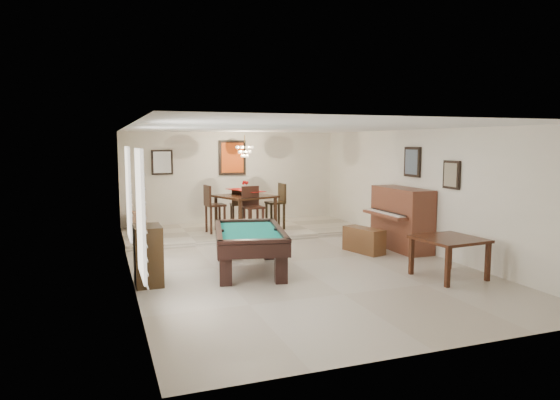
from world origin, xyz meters
TOP-DOWN VIEW (x-y plane):
  - ground_plane at (0.00, 0.00)m, footprint 6.00×9.00m
  - wall_back at (0.00, 4.50)m, footprint 6.00×0.04m
  - wall_front at (0.00, -4.50)m, footprint 6.00×0.04m
  - wall_left at (-3.00, 0.00)m, footprint 0.04×9.00m
  - wall_right at (3.00, 0.00)m, footprint 0.04×9.00m
  - ceiling at (0.00, 0.00)m, footprint 6.00×9.00m
  - dining_step at (0.00, 3.25)m, footprint 6.00×2.50m
  - window_left_front at (-2.97, -2.20)m, footprint 0.06×1.00m
  - window_left_rear at (-2.97, 0.60)m, footprint 0.06×1.00m
  - pool_table at (-0.95, -0.39)m, footprint 1.61×2.39m
  - square_table at (2.15, -2.01)m, footprint 1.10×1.10m
  - upright_piano at (2.53, 0.24)m, footprint 0.91×1.62m
  - piano_bench at (1.76, 0.23)m, footprint 0.60×1.01m
  - apothecary_chest at (-2.76, -0.67)m, footprint 0.44×0.65m
  - dining_table at (-0.06, 2.97)m, footprint 1.56×1.56m
  - flower_vase at (-0.06, 2.97)m, footprint 0.18×0.18m
  - dining_chair_south at (-0.07, 2.27)m, footprint 0.47×0.47m
  - dining_chair_north at (-0.07, 3.68)m, footprint 0.40×0.40m
  - dining_chair_west at (-0.83, 2.95)m, footprint 0.49×0.49m
  - dining_chair_east at (0.72, 2.96)m, footprint 0.45×0.45m
  - corner_bench at (-2.61, 4.17)m, footprint 0.43×0.51m
  - chandelier at (0.00, 3.20)m, footprint 0.44×0.44m
  - back_painting at (0.00, 4.46)m, footprint 0.75×0.06m
  - back_mirror at (-1.90, 4.46)m, footprint 0.55×0.06m
  - right_picture_upper at (2.96, 0.30)m, footprint 0.06×0.55m
  - right_picture_lower at (2.96, -1.00)m, footprint 0.06×0.45m

SIDE VIEW (x-z plane):
  - ground_plane at x=0.00m, z-range -0.02..0.00m
  - dining_step at x=0.00m, z-range 0.00..0.12m
  - piano_bench at x=1.76m, z-range 0.00..0.52m
  - corner_bench at x=-2.61m, z-range 0.12..0.55m
  - square_table at x=2.15m, z-range 0.00..0.70m
  - pool_table at x=-0.95m, z-range 0.00..0.73m
  - apothecary_chest at x=-2.76m, z-range 0.00..0.98m
  - dining_chair_north at x=-0.07m, z-range 0.12..1.12m
  - dining_table at x=-0.06m, z-range 0.12..1.13m
  - upright_piano at x=2.53m, z-range 0.00..1.35m
  - dining_chair_east at x=0.72m, z-range 0.12..1.28m
  - dining_chair_south at x=-0.07m, z-range 0.12..1.28m
  - dining_chair_west at x=-0.83m, z-range 0.12..1.29m
  - flower_vase at x=-0.06m, z-range 1.13..1.40m
  - wall_back at x=0.00m, z-range 0.00..2.60m
  - wall_front at x=0.00m, z-range 0.00..2.60m
  - wall_left at x=-3.00m, z-range 0.00..2.60m
  - wall_right at x=3.00m, z-range 0.00..2.60m
  - window_left_front at x=-2.97m, z-range 0.55..2.25m
  - window_left_rear at x=-2.97m, z-range 0.55..2.25m
  - right_picture_lower at x=2.96m, z-range 1.42..1.98m
  - back_mirror at x=-1.90m, z-range 1.48..2.12m
  - back_painting at x=0.00m, z-range 1.42..2.38m
  - right_picture_upper at x=2.96m, z-range 1.57..2.23m
  - chandelier at x=0.00m, z-range 1.90..2.50m
  - ceiling at x=0.00m, z-range 2.58..2.62m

